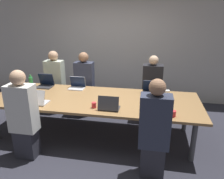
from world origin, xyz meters
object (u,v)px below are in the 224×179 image
at_px(cup_near_left, 23,100).
at_px(stapler, 110,101).
at_px(cup_near_right, 173,114).
at_px(laptop_near_right, 155,112).
at_px(person_far_right, 152,89).
at_px(bottle_far_left, 31,82).
at_px(cup_near_midright, 94,105).
at_px(cup_far_right, 167,92).
at_px(person_far_midleft, 85,85).
at_px(laptop_far_midleft, 77,85).
at_px(laptop_near_left, 36,100).
at_px(person_near_right, 154,131).
at_px(laptop_near_midright, 109,106).
at_px(laptop_far_right, 152,90).
at_px(laptop_far_left, 45,83).
at_px(person_near_left, 23,117).
at_px(person_far_left, 55,82).

height_order(cup_near_left, stapler, cup_near_left).
distance_m(cup_near_left, cup_near_right, 2.45).
bearing_deg(laptop_near_right, person_far_right, -87.55).
bearing_deg(bottle_far_left, stapler, -15.34).
relative_size(cup_near_midright, cup_far_right, 0.95).
bearing_deg(cup_near_left, laptop_near_right, -3.04).
height_order(person_far_midleft, person_far_right, person_far_midleft).
bearing_deg(person_far_midleft, cup_far_right, -14.68).
height_order(cup_near_left, cup_far_right, cup_near_left).
distance_m(bottle_far_left, laptop_far_midleft, 0.94).
height_order(laptop_near_left, person_near_right, person_near_right).
bearing_deg(laptop_near_right, bottle_far_left, -19.38).
distance_m(laptop_near_left, laptop_far_midleft, 0.99).
bearing_deg(laptop_near_left, laptop_near_midright, 179.80).
distance_m(bottle_far_left, stapler, 1.78).
relative_size(bottle_far_left, laptop_near_left, 0.77).
relative_size(laptop_far_midleft, person_far_midleft, 0.22).
xyz_separation_m(person_near_right, laptop_far_midleft, (-1.54, 1.37, 0.12)).
distance_m(cup_near_midright, cup_far_right, 1.44).
xyz_separation_m(laptop_near_right, laptop_far_right, (-0.05, 0.98, 0.01)).
distance_m(cup_near_left, cup_far_right, 2.55).
height_order(cup_near_midright, laptop_far_left, laptop_far_left).
bearing_deg(cup_far_right, cup_near_left, -160.83).
xyz_separation_m(person_near_left, cup_near_right, (2.19, 0.33, 0.09)).
distance_m(cup_near_midright, person_near_right, 1.07).
bearing_deg(laptop_far_right, laptop_far_midleft, 179.50).
relative_size(person_near_right, laptop_far_midleft, 4.48).
xyz_separation_m(person_far_left, laptop_near_left, (0.30, -1.36, 0.12)).
distance_m(laptop_near_midright, laptop_far_right, 1.11).
bearing_deg(laptop_far_right, person_far_midleft, 163.72).
height_order(laptop_near_right, stapler, laptop_near_right).
distance_m(person_far_midleft, laptop_far_right, 1.53).
xyz_separation_m(person_far_left, person_near_left, (0.29, -1.75, 0.00)).
xyz_separation_m(cup_near_midright, person_near_left, (-0.98, -0.42, -0.09)).
height_order(person_near_right, stapler, person_near_right).
bearing_deg(cup_near_midright, laptop_far_midleft, 123.77).
relative_size(person_near_right, cup_far_right, 14.91).
relative_size(cup_near_left, cup_far_right, 1.01).
distance_m(bottle_far_left, person_near_left, 1.30).
height_order(laptop_near_right, laptop_far_midleft, laptop_far_midleft).
bearing_deg(stapler, laptop_far_midleft, 174.31).
bearing_deg(laptop_far_midleft, cup_near_midright, -56.23).
distance_m(laptop_near_midright, laptop_near_left, 1.22).
xyz_separation_m(laptop_near_left, cup_near_right, (2.18, -0.06, -0.03)).
height_order(person_far_midleft, stapler, person_far_midleft).
xyz_separation_m(laptop_near_left, person_near_right, (1.92, -0.46, -0.12)).
relative_size(person_far_left, person_far_midleft, 1.00).
bearing_deg(person_far_right, laptop_far_left, -168.93).
distance_m(laptop_far_left, laptop_near_right, 2.43).
bearing_deg(laptop_far_right, cup_near_left, -157.97).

